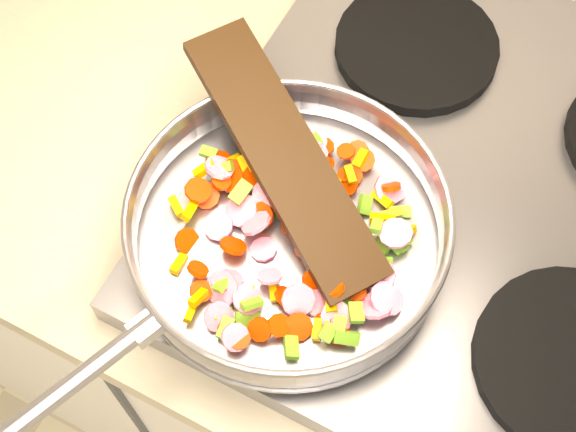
% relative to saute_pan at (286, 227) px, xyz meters
% --- Properties ---
extents(cooktop, '(0.60, 0.60, 0.04)m').
position_rel_saute_pan_xyz_m(cooktop, '(0.16, 0.16, -0.07)').
color(cooktop, '#939399').
rests_on(cooktop, counter_top).
extents(grate_fl, '(0.19, 0.19, 0.02)m').
position_rel_saute_pan_xyz_m(grate_fl, '(0.02, 0.02, -0.04)').
color(grate_fl, black).
rests_on(grate_fl, cooktop).
extents(grate_fr, '(0.19, 0.19, 0.02)m').
position_rel_saute_pan_xyz_m(grate_fr, '(0.30, 0.02, -0.04)').
color(grate_fr, black).
rests_on(grate_fr, cooktop).
extents(grate_bl, '(0.19, 0.19, 0.02)m').
position_rel_saute_pan_xyz_m(grate_bl, '(0.02, 0.30, -0.04)').
color(grate_bl, black).
rests_on(grate_bl, cooktop).
extents(saute_pan, '(0.36, 0.50, 0.06)m').
position_rel_saute_pan_xyz_m(saute_pan, '(0.00, 0.00, 0.00)').
color(saute_pan, '#9E9EA5').
rests_on(saute_pan, grate_fl).
extents(vegetable_heap, '(0.26, 0.27, 0.05)m').
position_rel_saute_pan_xyz_m(vegetable_heap, '(0.01, 0.00, -0.01)').
color(vegetable_heap, '#DF9F00').
rests_on(vegetable_heap, saute_pan).
extents(wooden_spatula, '(0.29, 0.23, 0.07)m').
position_rel_saute_pan_xyz_m(wooden_spatula, '(-0.03, 0.06, 0.02)').
color(wooden_spatula, black).
rests_on(wooden_spatula, saute_pan).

